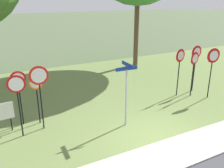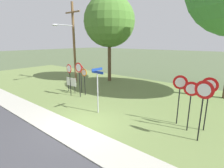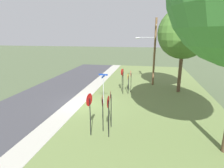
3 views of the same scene
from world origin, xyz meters
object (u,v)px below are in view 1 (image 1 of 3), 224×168
at_px(stop_sign_near_right, 37,90).
at_px(yield_sign_far_left, 180,61).
at_px(stop_sign_near_left, 39,84).
at_px(yield_sign_far_right, 196,57).
at_px(stop_sign_far_left, 19,87).
at_px(street_name_post, 126,89).
at_px(yield_sign_near_left, 213,61).
at_px(stop_sign_far_center, 17,93).
at_px(yield_sign_near_right, 194,64).

height_order(stop_sign_near_right, yield_sign_far_left, yield_sign_far_left).
distance_m(stop_sign_near_left, yield_sign_far_right, 8.66).
height_order(stop_sign_far_left, yield_sign_far_left, yield_sign_far_left).
bearing_deg(street_name_post, yield_sign_near_left, 8.01).
bearing_deg(yield_sign_far_left, yield_sign_near_left, -49.23).
height_order(stop_sign_near_right, stop_sign_far_left, stop_sign_far_left).
height_order(stop_sign_far_center, yield_sign_far_left, yield_sign_far_left).
relative_size(stop_sign_far_center, yield_sign_far_right, 0.95).
bearing_deg(yield_sign_near_right, stop_sign_far_left, 164.12).
xyz_separation_m(stop_sign_far_left, street_name_post, (3.86, -2.06, -0.06)).
bearing_deg(stop_sign_far_left, yield_sign_far_left, -7.48).
xyz_separation_m(stop_sign_near_left, street_name_post, (3.16, -1.30, -0.32)).
xyz_separation_m(stop_sign_far_left, yield_sign_near_right, (8.71, -0.93, 0.11)).
bearing_deg(street_name_post, stop_sign_far_center, 167.86).
xyz_separation_m(stop_sign_far_center, street_name_post, (4.03, -1.08, -0.17)).
relative_size(yield_sign_near_left, yield_sign_far_right, 1.02).
bearing_deg(yield_sign_far_right, stop_sign_near_right, 178.00).
relative_size(yield_sign_far_right, street_name_post, 0.97).
height_order(stop_sign_near_left, yield_sign_near_left, yield_sign_near_left).
bearing_deg(stop_sign_far_left, stop_sign_near_left, -51.59).
height_order(yield_sign_far_left, street_name_post, street_name_post).
bearing_deg(stop_sign_far_center, yield_sign_far_right, 11.89).
distance_m(stop_sign_far_center, yield_sign_near_right, 8.88).
xyz_separation_m(stop_sign_far_left, yield_sign_near_left, (9.33, -1.57, 0.33)).
height_order(stop_sign_far_center, yield_sign_near_left, yield_sign_near_left).
relative_size(stop_sign_near_left, street_name_post, 0.98).
bearing_deg(stop_sign_near_left, stop_sign_far_left, 134.80).
bearing_deg(stop_sign_far_center, street_name_post, -6.52).
bearing_deg(yield_sign_near_right, yield_sign_near_left, -55.48).
relative_size(stop_sign_near_right, street_name_post, 0.79).
bearing_deg(stop_sign_near_left, street_name_post, -19.64).
height_order(stop_sign_far_center, yield_sign_far_right, yield_sign_far_right).
bearing_deg(yield_sign_far_left, stop_sign_far_left, 166.39).
height_order(yield_sign_near_left, yield_sign_far_left, yield_sign_near_left).
distance_m(stop_sign_far_center, yield_sign_far_right, 9.53).
bearing_deg(stop_sign_near_left, stop_sign_near_right, 96.55).
bearing_deg(stop_sign_near_left, yield_sign_near_left, -2.63).
bearing_deg(street_name_post, stop_sign_near_left, 160.51).
distance_m(stop_sign_near_left, street_name_post, 3.43).
relative_size(stop_sign_far_center, street_name_post, 0.92).
bearing_deg(yield_sign_far_left, stop_sign_far_center, 173.32).
relative_size(yield_sign_near_right, yield_sign_far_left, 0.94).
xyz_separation_m(stop_sign_near_left, yield_sign_far_left, (7.38, 0.23, -0.02)).
relative_size(yield_sign_near_left, street_name_post, 0.99).
distance_m(yield_sign_near_left, street_name_post, 5.51).
bearing_deg(yield_sign_near_right, stop_sign_far_center, 170.58).
xyz_separation_m(yield_sign_near_right, yield_sign_far_right, (0.63, 0.51, 0.16)).
height_order(stop_sign_far_left, yield_sign_near_left, yield_sign_near_left).
bearing_deg(yield_sign_near_right, stop_sign_near_right, 165.13).
bearing_deg(stop_sign_near_left, yield_sign_far_right, 4.99).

